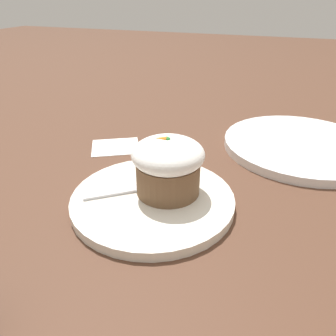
% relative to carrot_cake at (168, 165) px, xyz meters
% --- Properties ---
extents(ground_plane, '(4.00, 4.00, 0.00)m').
position_rel_carrot_cake_xyz_m(ground_plane, '(0.02, 0.02, -0.06)').
color(ground_plane, '#513323').
extents(dessert_plate, '(0.23, 0.23, 0.01)m').
position_rel_carrot_cake_xyz_m(dessert_plate, '(0.02, 0.02, -0.05)').
color(dessert_plate, white).
rests_on(dessert_plate, ground_plane).
extents(carrot_cake, '(0.10, 0.10, 0.09)m').
position_rel_carrot_cake_xyz_m(carrot_cake, '(0.00, 0.00, 0.00)').
color(carrot_cake, brown).
rests_on(carrot_cake, dessert_plate).
extents(spoon, '(0.11, 0.09, 0.01)m').
position_rel_carrot_cake_xyz_m(spoon, '(0.04, 0.01, -0.04)').
color(spoon, silver).
rests_on(spoon, dessert_plate).
extents(side_plate, '(0.29, 0.29, 0.02)m').
position_rel_carrot_cake_xyz_m(side_plate, '(-0.18, -0.25, -0.05)').
color(side_plate, white).
rests_on(side_plate, ground_plane).
extents(paper_napkin, '(0.12, 0.11, 0.00)m').
position_rel_carrot_cake_xyz_m(paper_napkin, '(0.16, -0.13, -0.06)').
color(paper_napkin, white).
rests_on(paper_napkin, ground_plane).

